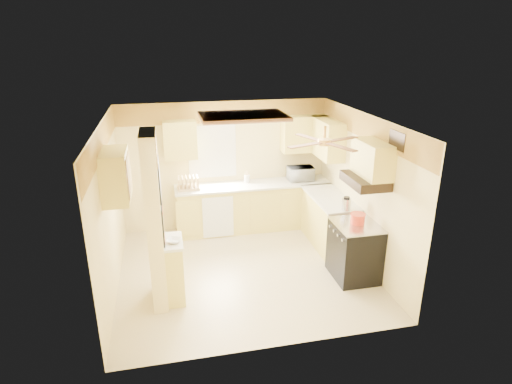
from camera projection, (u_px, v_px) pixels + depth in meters
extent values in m
plane|color=#C6B389|center=(244.00, 270.00, 7.06)|extent=(4.00, 4.00, 0.00)
plane|color=white|center=(243.00, 120.00, 6.20)|extent=(4.00, 4.00, 0.00)
plane|color=#EFDA92|center=(225.00, 166.00, 8.38)|extent=(4.00, 0.00, 4.00)
plane|color=#EFDA92|center=(275.00, 258.00, 4.89)|extent=(4.00, 0.00, 4.00)
plane|color=#EFDA92|center=(109.00, 210.00, 6.23)|extent=(0.00, 3.80, 3.80)
plane|color=#EFDA92|center=(363.00, 190.00, 7.04)|extent=(0.00, 3.80, 3.80)
cube|color=gold|center=(224.00, 112.00, 7.99)|extent=(4.00, 0.02, 0.40)
cube|color=#EFDA92|center=(154.00, 222.00, 5.86)|extent=(0.20, 0.70, 2.50)
cube|color=#D8C559|center=(175.00, 271.00, 6.18)|extent=(0.25, 0.55, 0.90)
cube|color=silver|center=(172.00, 242.00, 6.01)|extent=(0.28, 0.58, 0.04)
cube|color=#D8C559|center=(254.00, 207.00, 8.48)|extent=(3.00, 0.60, 0.90)
cube|color=#D8C559|center=(329.00, 222.00, 7.80)|extent=(0.60, 1.40, 0.90)
cube|color=silver|center=(254.00, 185.00, 8.31)|extent=(3.04, 0.64, 0.04)
cube|color=silver|center=(330.00, 198.00, 7.64)|extent=(0.64, 1.44, 0.04)
cube|color=white|center=(218.00, 217.00, 8.05)|extent=(0.58, 0.02, 0.80)
cube|color=white|center=(212.00, 152.00, 8.21)|extent=(0.92, 0.02, 1.02)
cube|color=white|center=(212.00, 152.00, 8.21)|extent=(0.80, 0.02, 0.90)
cube|color=#D8C559|center=(180.00, 140.00, 7.84)|extent=(0.60, 0.35, 0.70)
cube|color=#D8C559|center=(305.00, 134.00, 8.32)|extent=(0.90, 0.35, 0.70)
cube|color=#D8C559|center=(327.00, 138.00, 7.94)|extent=(0.35, 1.00, 0.70)
cube|color=#D8C559|center=(115.00, 176.00, 5.83)|extent=(0.35, 0.75, 0.70)
cube|color=#D8C559|center=(372.00, 159.00, 6.26)|extent=(0.35, 0.76, 0.52)
cube|color=black|center=(354.00, 251.00, 6.74)|extent=(0.65, 0.76, 0.90)
cube|color=silver|center=(357.00, 225.00, 6.59)|extent=(0.66, 0.77, 0.02)
cylinder|color=silver|center=(343.00, 240.00, 6.33)|extent=(0.03, 0.05, 0.05)
cylinder|color=silver|center=(338.00, 235.00, 6.48)|extent=(0.03, 0.05, 0.05)
cylinder|color=silver|center=(334.00, 231.00, 6.63)|extent=(0.03, 0.05, 0.05)
cylinder|color=silver|center=(330.00, 226.00, 6.78)|extent=(0.03, 0.05, 0.05)
cube|color=black|center=(365.00, 181.00, 6.35)|extent=(0.50, 0.76, 0.14)
cube|color=black|center=(159.00, 180.00, 5.67)|extent=(0.02, 0.42, 0.57)
cube|color=white|center=(160.00, 180.00, 5.67)|extent=(0.01, 0.37, 0.52)
cube|color=black|center=(163.00, 224.00, 5.90)|extent=(0.02, 0.42, 0.57)
cube|color=yellow|center=(163.00, 224.00, 5.90)|extent=(0.01, 0.37, 0.52)
cube|color=brown|center=(243.00, 116.00, 6.69)|extent=(1.35, 0.95, 0.06)
cube|color=white|center=(243.00, 118.00, 6.70)|extent=(1.15, 0.75, 0.02)
cylinder|color=gold|center=(325.00, 132.00, 5.79)|extent=(0.04, 0.04, 0.16)
cylinder|color=gold|center=(324.00, 142.00, 5.84)|extent=(0.18, 0.18, 0.08)
cube|color=brown|center=(342.00, 139.00, 6.00)|extent=(0.55, 0.28, 0.01)
cube|color=brown|center=(309.00, 138.00, 6.09)|extent=(0.28, 0.55, 0.01)
cube|color=brown|center=(306.00, 145.00, 5.68)|extent=(0.55, 0.28, 0.01)
cube|color=brown|center=(340.00, 147.00, 5.58)|extent=(0.28, 0.55, 0.01)
cube|color=black|center=(397.00, 140.00, 5.85)|extent=(0.02, 0.40, 0.25)
imported|color=white|center=(301.00, 174.00, 8.46)|extent=(0.50, 0.34, 0.28)
imported|color=white|center=(174.00, 241.00, 5.95)|extent=(0.26, 0.26, 0.05)
cylinder|color=red|center=(358.00, 219.00, 6.60)|extent=(0.22, 0.22, 0.14)
cylinder|color=red|center=(358.00, 214.00, 6.57)|extent=(0.24, 0.24, 0.02)
cylinder|color=silver|center=(346.00, 204.00, 7.02)|extent=(0.15, 0.15, 0.20)
cylinder|color=black|center=(347.00, 198.00, 6.98)|extent=(0.10, 0.10, 0.03)
cube|color=#D7BA7C|center=(188.00, 188.00, 8.01)|extent=(0.43, 0.33, 0.04)
cube|color=#D7BA7C|center=(179.00, 184.00, 7.95)|extent=(0.02, 0.28, 0.23)
cube|color=#D7BA7C|center=(183.00, 183.00, 7.96)|extent=(0.02, 0.28, 0.23)
cube|color=#D7BA7C|center=(186.00, 183.00, 7.97)|extent=(0.02, 0.28, 0.23)
cube|color=#D7BA7C|center=(190.00, 183.00, 7.99)|extent=(0.02, 0.28, 0.23)
cube|color=#D7BA7C|center=(194.00, 183.00, 8.00)|extent=(0.02, 0.28, 0.23)
cube|color=#D7BA7C|center=(198.00, 182.00, 8.02)|extent=(0.02, 0.28, 0.23)
cylinder|color=white|center=(183.00, 183.00, 7.96)|extent=(0.02, 0.23, 0.23)
cylinder|color=white|center=(190.00, 183.00, 7.99)|extent=(0.02, 0.23, 0.23)
cylinder|color=white|center=(247.00, 179.00, 8.36)|extent=(0.11, 0.11, 0.14)
cylinder|color=#D7BA7C|center=(248.00, 177.00, 8.35)|extent=(0.01, 0.01, 0.22)
cylinder|color=#D7BA7C|center=(247.00, 176.00, 8.37)|extent=(0.01, 0.01, 0.22)
cylinder|color=#D7BA7C|center=(246.00, 177.00, 8.34)|extent=(0.01, 0.01, 0.22)
cylinder|color=#D7BA7C|center=(247.00, 177.00, 8.33)|extent=(0.01, 0.01, 0.22)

